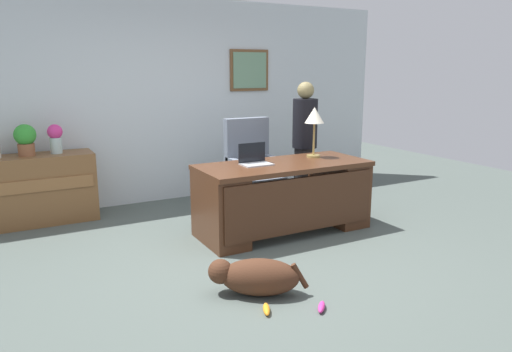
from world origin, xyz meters
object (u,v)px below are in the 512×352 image
person_standing (305,143)px  laptop (255,159)px  dog_lying (255,276)px  desk_lamp (314,118)px  vase_with_flowers (55,137)px  credenza (32,190)px  armchair (252,170)px  potted_plant (25,138)px  desk (285,195)px  dog_toy_plush (321,307)px  dog_toy_bone (266,309)px

person_standing → laptop: (-1.11, -0.68, 0.00)m
person_standing → dog_lying: bearing=-132.3°
desk_lamp → vase_with_flowers: 3.01m
credenza → dog_lying: 3.18m
person_standing → armchair: bearing=166.3°
desk_lamp → potted_plant: (-2.92, 1.49, -0.22)m
desk_lamp → potted_plant: 3.29m
desk → person_standing: person_standing is taller
credenza → person_standing: person_standing is taller
desk → dog_toy_plush: bearing=-112.8°
person_standing → dog_lying: size_ratio=2.25×
vase_with_flowers → dog_toy_bone: 3.45m
vase_with_flowers → dog_toy_bone: (1.04, -3.14, -0.97)m
armchair → laptop: size_ratio=3.64×
credenza → dog_toy_plush: 3.75m
credenza → person_standing: size_ratio=0.86×
desk → dog_toy_plush: size_ratio=10.97×
armchair → dog_lying: size_ratio=1.62×
armchair → dog_lying: armchair is taller
laptop → desk_lamp: (0.81, 0.05, 0.39)m
potted_plant → dog_toy_plush: (1.74, -3.31, -0.98)m
armchair → desk: bearing=-96.7°
laptop → dog_toy_bone: bearing=-115.5°
potted_plant → desk_lamp: bearing=-27.0°
person_standing → laptop: size_ratio=5.06×
credenza → armchair: 2.63m
dog_lying → vase_with_flowers: size_ratio=2.10×
credenza → dog_toy_bone: (1.35, -3.14, -0.38)m
desk → credenza: bearing=145.5°
armchair → laptop: armchair is taller
desk → potted_plant: potted_plant is taller
person_standing → vase_with_flowers: 3.04m
desk_lamp → dog_toy_plush: bearing=-123.1°
person_standing → dog_toy_bone: size_ratio=9.08×
vase_with_flowers → dog_toy_plush: size_ratio=1.98×
person_standing → dog_toy_plush: person_standing is taller
laptop → potted_plant: size_ratio=0.89×
laptop → dog_toy_plush: 1.98m
person_standing → desk_lamp: bearing=-115.6°
laptop → person_standing: bearing=31.7°
person_standing → vase_with_flowers: bearing=163.5°
desk → dog_toy_plush: (-0.69, -1.64, -0.40)m
desk → vase_with_flowers: (-2.11, 1.66, 0.57)m
desk → dog_lying: 1.57m
armchair → potted_plant: potted_plant is taller
laptop → vase_with_flowers: size_ratio=0.94×
dog_lying → desk_lamp: size_ratio=1.25×
credenza → potted_plant: size_ratio=3.88×
armchair → desk_lamp: bearing=-64.5°
desk → dog_lying: size_ratio=2.63×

